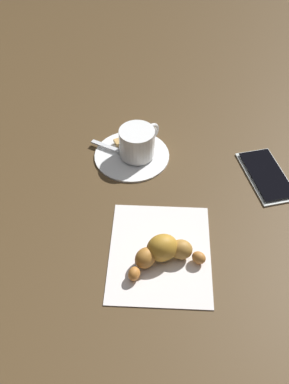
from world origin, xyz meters
TOP-DOWN VIEW (x-y plane):
  - ground_plane at (0.00, 0.00)m, footprint 1.80×1.80m
  - saucer at (0.10, 0.04)m, footprint 0.15×0.15m
  - espresso_cup at (0.10, 0.03)m, footprint 0.08×0.08m
  - teaspoon at (0.10, 0.04)m, footprint 0.07×0.12m
  - sugar_packet at (0.14, 0.04)m, footprint 0.04×0.07m
  - napkin at (-0.13, -0.01)m, footprint 0.20×0.17m
  - croissant at (-0.14, -0.01)m, footprint 0.08×0.13m
  - cell_phone at (0.04, -0.21)m, footprint 0.15×0.10m

SIDE VIEW (x-z plane):
  - ground_plane at x=0.00m, z-range 0.00..0.00m
  - napkin at x=-0.13m, z-range 0.00..0.00m
  - cell_phone at x=0.04m, z-range 0.00..0.01m
  - saucer at x=0.10m, z-range 0.00..0.01m
  - teaspoon at x=0.10m, z-range 0.01..0.01m
  - sugar_packet at x=0.14m, z-range 0.01..0.01m
  - croissant at x=-0.14m, z-range 0.00..0.05m
  - espresso_cup at x=0.10m, z-range 0.01..0.06m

